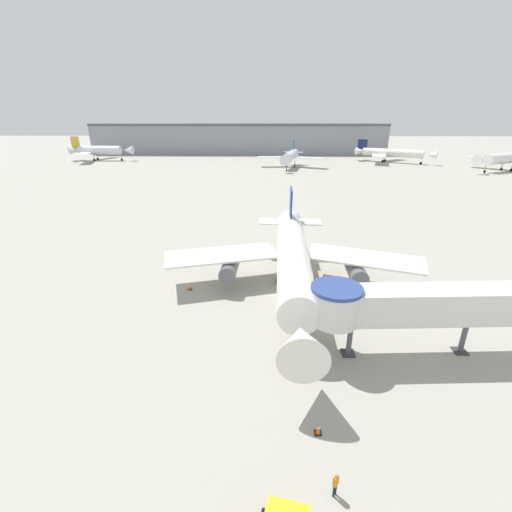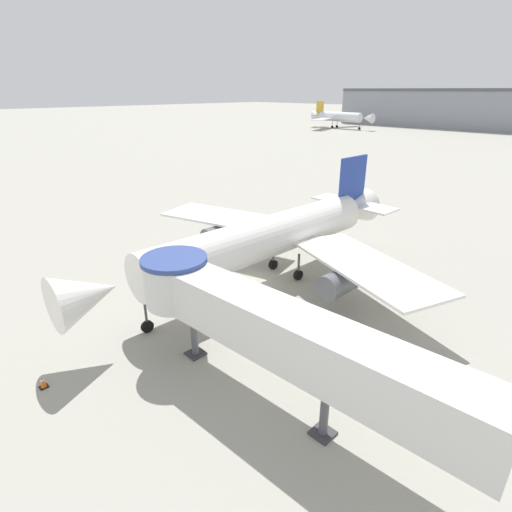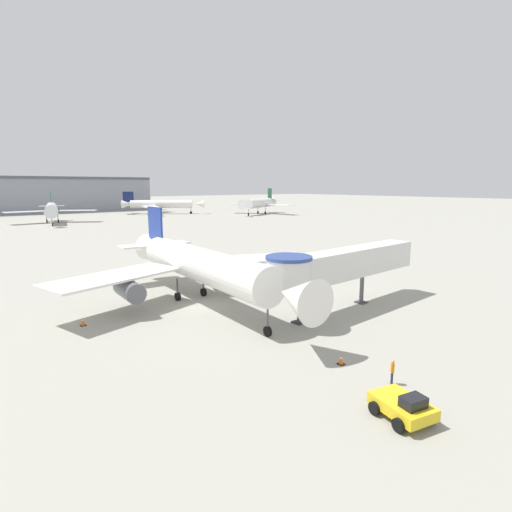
{
  "view_description": "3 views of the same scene",
  "coord_description": "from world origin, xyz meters",
  "px_view_note": "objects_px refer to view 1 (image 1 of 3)",
  "views": [
    {
      "loc": [
        -2.39,
        -34.48,
        18.63
      ],
      "look_at": [
        -3.27,
        -0.95,
        5.19
      ],
      "focal_mm": 24.0,
      "sensor_mm": 36.0,
      "label": 1
    },
    {
      "loc": [
        22.74,
        -22.65,
        15.85
      ],
      "look_at": [
        0.51,
        -0.37,
        2.71
      ],
      "focal_mm": 28.0,
      "sensor_mm": 36.0,
      "label": 2
    },
    {
      "loc": [
        -19.8,
        -35.53,
        12.48
      ],
      "look_at": [
        3.93,
        -4.93,
        5.6
      ],
      "focal_mm": 28.0,
      "sensor_mm": 36.0,
      "label": 3
    }
  ],
  "objects_px": {
    "traffic_cone_port_wing": "(190,287)",
    "background_jet_green_tail": "(506,158)",
    "traffic_cone_starboard_wing": "(398,295)",
    "ground_crew_marshaller": "(336,483)",
    "background_jet_teal_tail": "(290,156)",
    "jet_bridge": "(420,304)",
    "background_jet_navy_tail": "(390,153)",
    "background_jet_gold_tail": "(98,150)",
    "main_airplane": "(293,259)",
    "traffic_cone_near_nose": "(318,429)"
  },
  "relations": [
    {
      "from": "jet_bridge",
      "to": "traffic_cone_port_wing",
      "type": "distance_m",
      "value": 24.46
    },
    {
      "from": "ground_crew_marshaller",
      "to": "background_jet_navy_tail",
      "type": "relative_size",
      "value": 0.05
    },
    {
      "from": "background_jet_navy_tail",
      "to": "jet_bridge",
      "type": "bearing_deg",
      "value": -162.95
    },
    {
      "from": "background_jet_green_tail",
      "to": "background_jet_gold_tail",
      "type": "relative_size",
      "value": 0.86
    },
    {
      "from": "jet_bridge",
      "to": "background_jet_navy_tail",
      "type": "height_order",
      "value": "background_jet_navy_tail"
    },
    {
      "from": "traffic_cone_near_nose",
      "to": "traffic_cone_starboard_wing",
      "type": "distance_m",
      "value": 21.47
    },
    {
      "from": "background_jet_green_tail",
      "to": "background_jet_navy_tail",
      "type": "bearing_deg",
      "value": -157.07
    },
    {
      "from": "ground_crew_marshaller",
      "to": "background_jet_teal_tail",
      "type": "xyz_separation_m",
      "value": [
        6.43,
        132.84,
        3.66
      ]
    },
    {
      "from": "background_jet_green_tail",
      "to": "main_airplane",
      "type": "bearing_deg",
      "value": -67.94
    },
    {
      "from": "jet_bridge",
      "to": "main_airplane",
      "type": "bearing_deg",
      "value": 127.72
    },
    {
      "from": "ground_crew_marshaller",
      "to": "traffic_cone_port_wing",
      "type": "bearing_deg",
      "value": 74.47
    },
    {
      "from": "ground_crew_marshaller",
      "to": "background_jet_teal_tail",
      "type": "relative_size",
      "value": 0.06
    },
    {
      "from": "jet_bridge",
      "to": "background_jet_green_tail",
      "type": "distance_m",
      "value": 137.19
    },
    {
      "from": "traffic_cone_near_nose",
      "to": "background_jet_gold_tail",
      "type": "relative_size",
      "value": 0.02
    },
    {
      "from": "ground_crew_marshaller",
      "to": "background_jet_navy_tail",
      "type": "bearing_deg",
      "value": 26.86
    },
    {
      "from": "jet_bridge",
      "to": "background_jet_navy_tail",
      "type": "relative_size",
      "value": 0.63
    },
    {
      "from": "background_jet_gold_tail",
      "to": "background_jet_navy_tail",
      "type": "bearing_deg",
      "value": -91.01
    },
    {
      "from": "main_airplane",
      "to": "jet_bridge",
      "type": "relative_size",
      "value": 1.57
    },
    {
      "from": "jet_bridge",
      "to": "ground_crew_marshaller",
      "type": "bearing_deg",
      "value": -128.82
    },
    {
      "from": "main_airplane",
      "to": "ground_crew_marshaller",
      "type": "xyz_separation_m",
      "value": [
        0.63,
        -23.16,
        -3.18
      ]
    },
    {
      "from": "traffic_cone_port_wing",
      "to": "ground_crew_marshaller",
      "type": "distance_m",
      "value": 26.53
    },
    {
      "from": "traffic_cone_port_wing",
      "to": "traffic_cone_near_nose",
      "type": "bearing_deg",
      "value": -57.9
    },
    {
      "from": "jet_bridge",
      "to": "background_jet_green_tail",
      "type": "bearing_deg",
      "value": 51.82
    },
    {
      "from": "jet_bridge",
      "to": "traffic_cone_starboard_wing",
      "type": "height_order",
      "value": "jet_bridge"
    },
    {
      "from": "main_airplane",
      "to": "jet_bridge",
      "type": "bearing_deg",
      "value": -47.07
    },
    {
      "from": "traffic_cone_port_wing",
      "to": "traffic_cone_starboard_wing",
      "type": "bearing_deg",
      "value": -3.3
    },
    {
      "from": "traffic_cone_near_nose",
      "to": "background_jet_navy_tail",
      "type": "distance_m",
      "value": 158.79
    },
    {
      "from": "main_airplane",
      "to": "background_jet_green_tail",
      "type": "bearing_deg",
      "value": 51.05
    },
    {
      "from": "jet_bridge",
      "to": "background_jet_green_tail",
      "type": "relative_size",
      "value": 0.7
    },
    {
      "from": "jet_bridge",
      "to": "traffic_cone_port_wing",
      "type": "xyz_separation_m",
      "value": [
        -21.35,
        11.13,
        -4.34
      ]
    },
    {
      "from": "traffic_cone_port_wing",
      "to": "background_jet_green_tail",
      "type": "distance_m",
      "value": 142.44
    },
    {
      "from": "background_jet_teal_tail",
      "to": "background_jet_green_tail",
      "type": "relative_size",
      "value": 0.99
    },
    {
      "from": "main_airplane",
      "to": "background_jet_green_tail",
      "type": "height_order",
      "value": "background_jet_green_tail"
    },
    {
      "from": "jet_bridge",
      "to": "background_jet_gold_tail",
      "type": "xyz_separation_m",
      "value": [
        -92.82,
        144.57,
        0.12
      ]
    },
    {
      "from": "traffic_cone_port_wing",
      "to": "background_jet_navy_tail",
      "type": "relative_size",
      "value": 0.02
    },
    {
      "from": "ground_crew_marshaller",
      "to": "background_jet_navy_tail",
      "type": "distance_m",
      "value": 162.31
    },
    {
      "from": "jet_bridge",
      "to": "background_jet_teal_tail",
      "type": "distance_m",
      "value": 120.63
    },
    {
      "from": "background_jet_gold_tail",
      "to": "traffic_cone_near_nose",
      "type": "bearing_deg",
      "value": -150.78
    },
    {
      "from": "background_jet_teal_tail",
      "to": "ground_crew_marshaller",
      "type": "bearing_deg",
      "value": -81.29
    },
    {
      "from": "background_jet_teal_tail",
      "to": "jet_bridge",
      "type": "bearing_deg",
      "value": -77.39
    },
    {
      "from": "traffic_cone_starboard_wing",
      "to": "ground_crew_marshaller",
      "type": "height_order",
      "value": "ground_crew_marshaller"
    },
    {
      "from": "ground_crew_marshaller",
      "to": "background_jet_teal_tail",
      "type": "height_order",
      "value": "background_jet_teal_tail"
    },
    {
      "from": "main_airplane",
      "to": "traffic_cone_near_nose",
      "type": "relative_size",
      "value": 41.9
    },
    {
      "from": "jet_bridge",
      "to": "traffic_cone_starboard_wing",
      "type": "relative_size",
      "value": 27.93
    },
    {
      "from": "jet_bridge",
      "to": "traffic_cone_port_wing",
      "type": "height_order",
      "value": "jet_bridge"
    },
    {
      "from": "background_jet_teal_tail",
      "to": "traffic_cone_near_nose",
      "type": "bearing_deg",
      "value": -81.51
    },
    {
      "from": "main_airplane",
      "to": "background_jet_navy_tail",
      "type": "height_order",
      "value": "main_airplane"
    },
    {
      "from": "jet_bridge",
      "to": "ground_crew_marshaller",
      "type": "xyz_separation_m",
      "value": [
        -8.8,
        -12.24,
        -3.78
      ]
    },
    {
      "from": "jet_bridge",
      "to": "traffic_cone_starboard_wing",
      "type": "distance_m",
      "value": 10.96
    },
    {
      "from": "jet_bridge",
      "to": "traffic_cone_near_nose",
      "type": "height_order",
      "value": "jet_bridge"
    }
  ]
}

